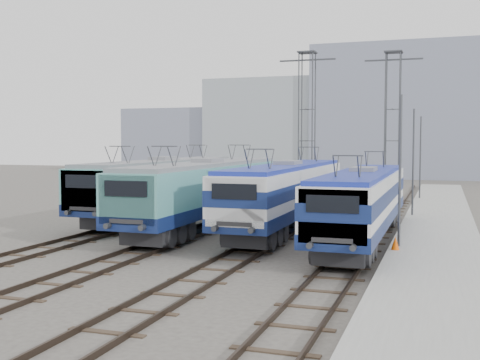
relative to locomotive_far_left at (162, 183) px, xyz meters
name	(u,v)px	position (x,y,z in m)	size (l,w,h in m)	color
ground	(203,249)	(6.75, -9.64, -2.29)	(160.00, 160.00, 0.00)	#514C47
platform	(438,232)	(16.95, -1.64, -2.14)	(4.00, 70.00, 0.30)	#9E9E99
locomotive_far_left	(162,183)	(0.00, 0.00, 0.00)	(2.91, 18.41, 3.46)	navy
locomotive_center_left	(206,188)	(4.50, -3.57, 0.02)	(2.94, 18.55, 3.49)	navy
locomotive_center_right	(287,189)	(9.00, -2.82, 0.01)	(2.85, 18.05, 3.39)	navy
locomotive_far_right	(363,198)	(13.50, -5.66, -0.09)	(2.72, 17.19, 3.23)	navy
catenary_tower_west	(307,120)	(6.75, 12.36, 4.35)	(4.50, 1.20, 12.00)	#3F4247
catenary_tower_east	(393,120)	(13.25, 14.36, 4.35)	(4.50, 1.20, 12.00)	#3F4247
mast_front	(400,174)	(15.35, -7.64, 1.21)	(0.12, 0.12, 7.00)	#3F4247
mast_mid	(413,164)	(15.35, 4.36, 1.21)	(0.12, 0.12, 7.00)	#3F4247
mast_rear	(420,159)	(15.35, 16.36, 1.21)	(0.12, 0.12, 7.00)	#3F4247
safety_cone	(395,243)	(15.27, -8.58, -1.70)	(0.35, 0.35, 0.57)	#FB5B07
building_west	(273,128)	(-7.25, 52.36, 4.71)	(18.00, 12.00, 14.00)	#9EA8B1
building_center	(396,113)	(10.75, 52.36, 6.71)	(22.00, 14.00, 18.00)	#828AA1
building_far_west	(176,141)	(-23.25, 52.36, 2.71)	(14.00, 10.00, 10.00)	#828AA1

